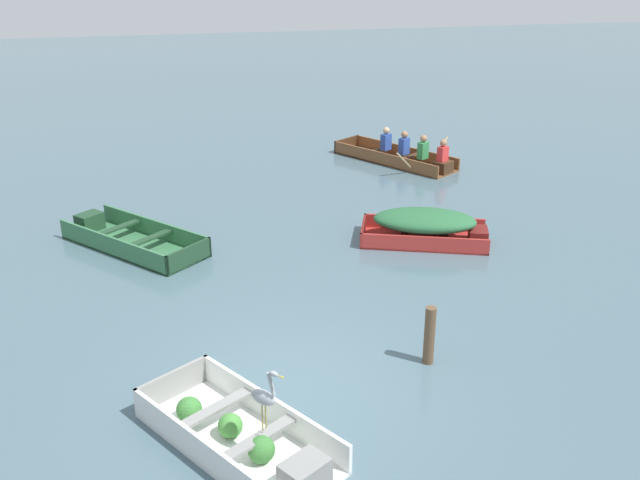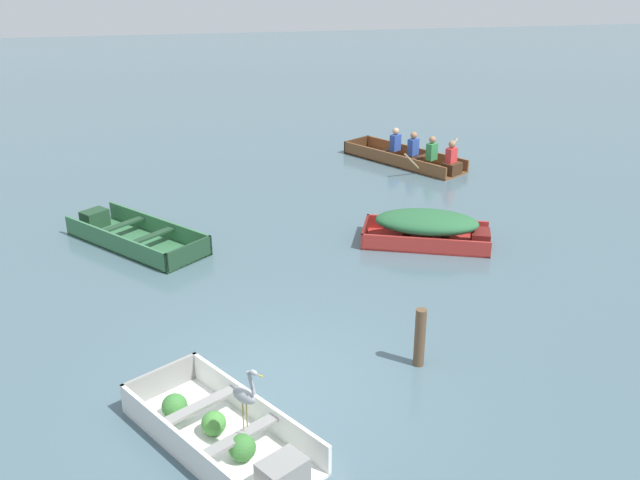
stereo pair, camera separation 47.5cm
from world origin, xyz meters
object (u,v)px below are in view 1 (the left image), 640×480
Objects in this scene: dinghy_white_foreground at (240,437)px; rowboat_wooden_brown_with_crew at (402,156)px; mooring_post at (429,335)px; heron_on_dinghy at (264,396)px; skiff_green_mid_moored at (129,239)px; skiff_red_near_moored at (426,224)px.

rowboat_wooden_brown_with_crew is (5.70, 10.65, 0.07)m from dinghy_white_foreground.
rowboat_wooden_brown_with_crew reaches higher than mooring_post.
mooring_post is (2.84, 1.25, 0.28)m from dinghy_white_foreground.
heron_on_dinghy is (-5.43, -10.91, 0.65)m from rowboat_wooden_brown_with_crew.
skiff_green_mid_moored is 3.66× the size of heron_on_dinghy.
skiff_red_near_moored is 5.37m from rowboat_wooden_brown_with_crew.
rowboat_wooden_brown_with_crew is 4.16× the size of heron_on_dinghy.
skiff_red_near_moored reaches higher than skiff_green_mid_moored.
rowboat_wooden_brown_with_crew reaches higher than skiff_green_mid_moored.
rowboat_wooden_brown_with_crew is 9.83m from mooring_post.
rowboat_wooden_brown_with_crew is at bearing 75.83° from skiff_red_near_moored.
skiff_green_mid_moored is at bearing 103.55° from heron_on_dinghy.
heron_on_dinghy is at bearing -116.46° from rowboat_wooden_brown_with_crew.
heron_on_dinghy reaches higher than dinghy_white_foreground.
skiff_green_mid_moored is at bearing 168.93° from skiff_red_near_moored.
rowboat_wooden_brown_with_crew is (1.31, 5.20, -0.14)m from skiff_red_near_moored.
heron_on_dinghy is at bearing -149.45° from mooring_post.
skiff_red_near_moored is (4.38, 5.44, 0.21)m from dinghy_white_foreground.
mooring_post is (4.22, -5.32, 0.30)m from skiff_green_mid_moored.
mooring_post is (2.57, 1.52, -0.44)m from heron_on_dinghy.
mooring_post is at bearing -110.27° from skiff_red_near_moored.
skiff_red_near_moored is 4.47m from mooring_post.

